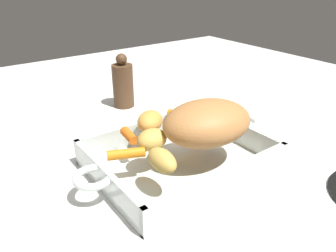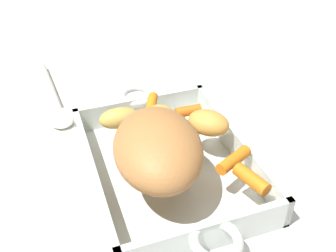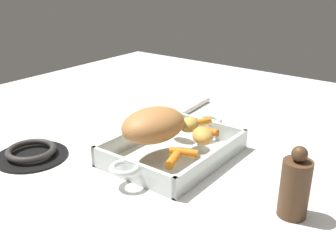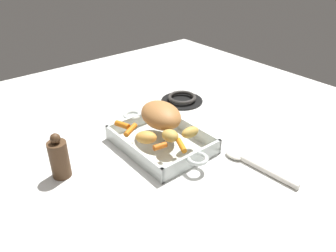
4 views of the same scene
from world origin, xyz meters
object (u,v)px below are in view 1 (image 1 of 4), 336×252
Objects in this scene: baby_carrot_southwest at (129,136)px; potato_whole at (150,121)px; potato_golden_small at (162,160)px; roasting_dish at (179,158)px; pork_roast at (207,123)px; potato_golden_large at (152,140)px; baby_carrot_short at (182,115)px; baby_carrot_center_right at (197,109)px; pepper_mill at (123,84)px; baby_carrot_northwest at (126,154)px.

potato_whole reaches higher than baby_carrot_southwest.
potato_whole is at bearing -115.61° from potato_golden_small.
roasting_dish is 0.08m from pork_roast.
potato_whole is 1.17× the size of potato_golden_large.
pork_roast is at bearing 75.76° from baby_carrot_short.
baby_carrot_short is at bearing -150.52° from potato_golden_large.
pork_roast is 3.11× the size of baby_carrot_center_right.
baby_carrot_southwest is 0.13m from baby_carrot_short.
baby_carrot_center_right is 0.38× the size of pepper_mill.
pepper_mill is (-0.13, -0.35, -0.01)m from potato_golden_small.
potato_whole is (0.08, 0.00, 0.01)m from baby_carrot_short.
roasting_dish is at bearing 139.37° from baby_carrot_southwest.
potato_golden_small reaches higher than baby_carrot_short.
pepper_mill reaches higher than baby_carrot_center_right.
baby_carrot_northwest is (0.10, -0.01, 0.04)m from roasting_dish.
roasting_dish is at bearing -144.59° from potato_golden_small.
baby_carrot_short is (-0.02, -0.10, -0.03)m from pork_roast.
baby_carrot_southwest is at bearing -124.14° from baby_carrot_northwest.
baby_carrot_short is at bearing -104.24° from pork_roast.
pork_roast reaches higher than potato_golden_large.
potato_golden_small is 1.12× the size of potato_golden_large.
baby_carrot_northwest is 0.07m from potato_golden_small.
potato_golden_small reaches higher than baby_carrot_center_right.
pork_roast is at bearing 86.39° from pepper_mill.
baby_carrot_center_right is at bearing 101.28° from pepper_mill.
pork_roast is 2.64× the size of baby_carrot_northwest.
baby_carrot_short is 0.23m from pepper_mill.
pork_roast is at bearing 140.66° from baby_carrot_southwest.
baby_carrot_southwest is 0.05m from potato_whole.
roasting_dish is 6.57× the size of baby_carrot_short.
potato_golden_large reaches higher than potato_golden_small.
potato_golden_large is at bearing 29.48° from baby_carrot_short.
pork_roast is at bearing 143.16° from roasting_dish.
baby_carrot_center_right is 0.94× the size of potato_golden_large.
baby_carrot_center_right is (-0.17, -0.02, 0.00)m from baby_carrot_southwest.
baby_carrot_short reaches higher than roasting_dish.
pork_roast is 0.14m from baby_carrot_northwest.
potato_golden_small is (0.06, 0.12, -0.00)m from potato_whole.
roasting_dish is 6.40× the size of potato_golden_small.
potato_golden_large is (0.05, -0.01, 0.05)m from roasting_dish.
pork_roast is at bearing 118.50° from potato_whole.
baby_carrot_southwest is 0.76× the size of potato_golden_large.
baby_carrot_northwest is 0.94× the size of potato_whole.
baby_carrot_center_right is 0.23m from pepper_mill.
baby_carrot_short is 1.16× the size of baby_carrot_center_right.
roasting_dish is 9.49× the size of baby_carrot_southwest.
potato_golden_small is at bearing 12.87° from pork_roast.
baby_carrot_northwest is 0.99× the size of potato_golden_small.
baby_carrot_short is 0.18m from potato_golden_small.
pepper_mill reaches higher than potato_golden_large.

